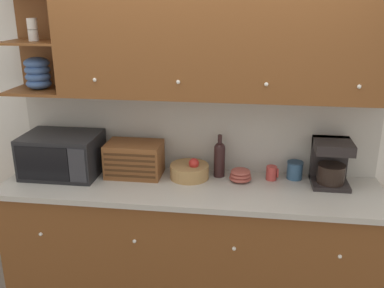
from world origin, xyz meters
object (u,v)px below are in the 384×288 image
(bowl_stack_on_counter, at_px, (240,175))
(coffee_maker, at_px, (331,162))
(wine_bottle, at_px, (219,158))
(mug, at_px, (272,173))
(bread_box, at_px, (134,159))
(microwave, at_px, (62,155))
(fruit_basket, at_px, (190,171))
(storage_canister, at_px, (295,170))

(bowl_stack_on_counter, relative_size, coffee_maker, 0.49)
(wine_bottle, xyz_separation_m, mug, (0.38, -0.01, -0.09))
(bread_box, bearing_deg, wine_bottle, 5.74)
(microwave, relative_size, bread_box, 1.36)
(bowl_stack_on_counter, height_order, coffee_maker, coffee_maker)
(coffee_maker, bearing_deg, microwave, -177.59)
(fruit_basket, bearing_deg, wine_bottle, 15.99)
(wine_bottle, relative_size, bowl_stack_on_counter, 1.98)
(fruit_basket, xyz_separation_m, wine_bottle, (0.21, 0.06, 0.09))
(bread_box, distance_m, bowl_stack_on_counter, 0.79)
(storage_canister, xyz_separation_m, coffee_maker, (0.24, -0.06, 0.10))
(microwave, relative_size, coffee_maker, 1.68)
(bread_box, distance_m, fruit_basket, 0.42)
(fruit_basket, distance_m, mug, 0.60)
(microwave, bearing_deg, storage_canister, 4.79)
(fruit_basket, relative_size, coffee_maker, 0.87)
(fruit_basket, height_order, mug, fruit_basket)
(microwave, xyz_separation_m, fruit_basket, (0.95, 0.05, -0.10))
(microwave, xyz_separation_m, mug, (1.55, 0.10, -0.10))
(fruit_basket, xyz_separation_m, storage_canister, (0.76, 0.09, 0.01))
(wine_bottle, bearing_deg, bowl_stack_on_counter, -23.63)
(microwave, distance_m, fruit_basket, 0.96)
(bowl_stack_on_counter, height_order, storage_canister, storage_canister)
(bowl_stack_on_counter, distance_m, coffee_maker, 0.64)
(fruit_basket, relative_size, bowl_stack_on_counter, 1.76)
(bowl_stack_on_counter, relative_size, mug, 1.57)
(coffee_maker, bearing_deg, bread_box, -178.79)
(coffee_maker, bearing_deg, fruit_basket, -178.40)
(microwave, height_order, bread_box, microwave)
(bread_box, relative_size, storage_canister, 3.10)
(fruit_basket, relative_size, storage_canister, 2.18)
(microwave, height_order, coffee_maker, coffee_maker)
(fruit_basket, relative_size, mug, 2.76)
(bowl_stack_on_counter, distance_m, storage_canister, 0.40)
(bread_box, bearing_deg, fruit_basket, 0.26)
(fruit_basket, bearing_deg, bowl_stack_on_counter, -1.29)
(bowl_stack_on_counter, distance_m, mug, 0.23)
(microwave, height_order, mug, microwave)
(wine_bottle, height_order, mug, wine_bottle)
(wine_bottle, relative_size, storage_canister, 2.46)
(microwave, xyz_separation_m, wine_bottle, (1.16, 0.12, -0.01))
(coffee_maker, bearing_deg, storage_canister, 165.37)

